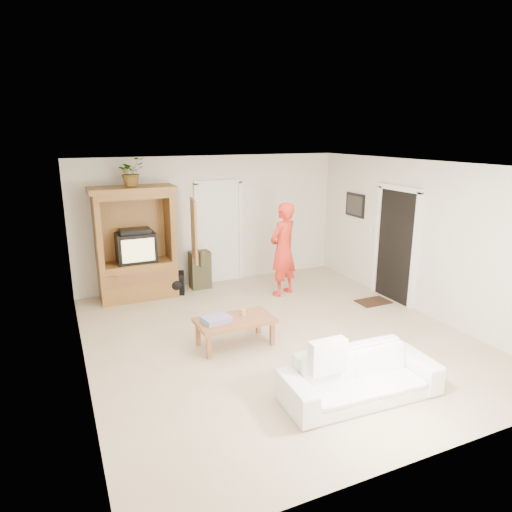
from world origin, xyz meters
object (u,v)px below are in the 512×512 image
Objects in this scene: sofa at (360,376)px; coffee_table at (235,322)px; armoire at (137,251)px; man at (283,249)px.

sofa is 2.06m from coffee_table.
armoire is 2.73m from man.
man is 3.71m from sofa.
coffee_table is (-1.66, -1.69, -0.53)m from man.
coffee_table is at bearing 20.82° from man.
sofa is at bearing -67.50° from coffee_table.
armoire is at bearing 107.22° from coffee_table.
armoire reaches higher than sofa.
sofa reaches higher than coffee_table.
armoire reaches higher than coffee_table.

